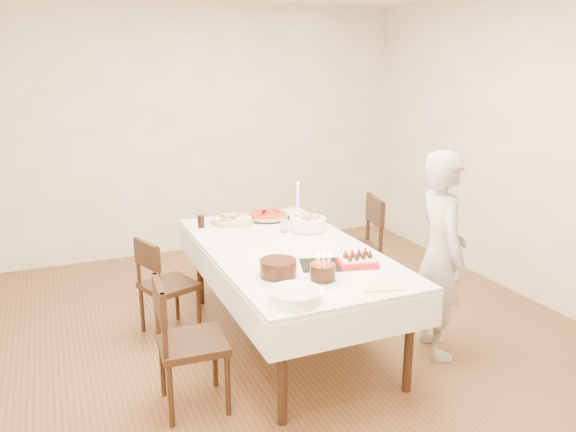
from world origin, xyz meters
name	(u,v)px	position (x,y,z in m)	size (l,w,h in m)	color
floor	(299,340)	(0.00, 0.00, 0.00)	(5.00, 5.00, 0.00)	brown
wall_back	(207,130)	(0.00, 2.50, 1.35)	(4.50, 0.04, 2.70)	white
wall_right	(538,149)	(2.25, 0.00, 1.35)	(0.04, 5.00, 2.70)	white
dining_table	(288,295)	(-0.08, 0.04, 0.38)	(1.14, 2.14, 0.75)	white
chair_right_savory	(352,249)	(0.75, 0.53, 0.47)	(0.48, 0.48, 0.95)	#311D10
chair_left_savory	(169,285)	(-0.88, 0.52, 0.40)	(0.41, 0.41, 0.80)	#311D10
chair_left_dessert	(192,343)	(-0.95, -0.51, 0.43)	(0.44, 0.44, 0.85)	#311D10
person	(441,255)	(0.86, -0.53, 0.75)	(0.55, 0.36, 1.50)	#AAA5A0
pizza_white	(233,220)	(-0.25, 0.85, 0.77)	(0.40, 0.40, 0.04)	beige
pizza_pepperoni	(267,216)	(0.07, 0.86, 0.77)	(0.40, 0.40, 0.04)	red
red_placemat	(304,221)	(0.33, 0.65, 0.75)	(0.21, 0.21, 0.01)	#B21E1E
pasta_bowl	(308,224)	(0.25, 0.39, 0.81)	(0.29, 0.29, 0.09)	white
taper_candle	(298,205)	(0.19, 0.46, 0.95)	(0.09, 0.09, 0.40)	white
shaker_pair	(285,225)	(0.05, 0.41, 0.81)	(0.10, 0.10, 0.12)	white
cola_glass	(201,222)	(-0.53, 0.81, 0.80)	(0.06, 0.06, 0.10)	black
layer_cake	(278,269)	(-0.37, -0.48, 0.81)	(0.30, 0.30, 0.12)	black
cake_board	(321,265)	(-0.02, -0.38, 0.75)	(0.27, 0.27, 0.01)	black
birthday_cake	(323,266)	(-0.12, -0.62, 0.84)	(0.16, 0.16, 0.16)	#351C0E
strawberry_box	(358,261)	(0.20, -0.49, 0.78)	(0.26, 0.17, 0.06)	red
box_lid	(380,286)	(0.15, -0.85, 0.75)	(0.27, 0.18, 0.02)	beige
plate_stack	(296,295)	(-0.41, -0.84, 0.78)	(0.31, 0.31, 0.06)	white
china_plate	(290,291)	(-0.39, -0.72, 0.75)	(0.24, 0.24, 0.01)	white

